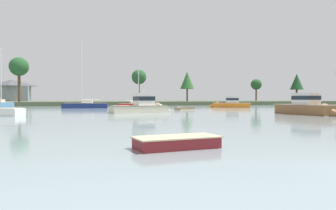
{
  "coord_description": "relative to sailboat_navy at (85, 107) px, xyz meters",
  "views": [
    {
      "loc": [
        -8.06,
        -5.76,
        1.88
      ],
      "look_at": [
        5.02,
        44.03,
        0.83
      ],
      "focal_mm": 33.54,
      "sensor_mm": 36.0,
      "label": 1
    }
  ],
  "objects": [
    {
      "name": "sailboat_red",
      "position": [
        11.84,
        11.26,
        -0.03
      ],
      "size": [
        8.72,
        3.14,
        11.93
      ],
      "color": "#B2231E",
      "rests_on": "ground"
    },
    {
      "name": "mooring_buoy_white",
      "position": [
        18.31,
        -3.33,
        -0.22
      ],
      "size": [
        0.34,
        0.34,
        0.39
      ],
      "color": "white",
      "rests_on": "ground"
    },
    {
      "name": "dinghy_maroon",
      "position": [
        3.44,
        -52.74,
        -0.12
      ],
      "size": [
        3.44,
        1.97,
        0.63
      ],
      "color": "maroon",
      "rests_on": "ground"
    },
    {
      "name": "cottage_hillside",
      "position": [
        -23.37,
        48.89,
        4.44
      ],
      "size": [
        11.8,
        9.26,
        7.06
      ],
      "color": "gray",
      "rests_on": "far_shore_bank"
    },
    {
      "name": "shore_tree_inland_c",
      "position": [
        -16.81,
        25.45,
        9.85
      ],
      "size": [
        4.9,
        4.9,
        11.67
      ],
      "color": "brown",
      "rests_on": "far_shore_bank"
    },
    {
      "name": "dinghy_sand",
      "position": [
        15.9,
        -14.81,
        -0.14
      ],
      "size": [
        3.87,
        3.04,
        0.54
      ],
      "color": "tan",
      "rests_on": "ground"
    },
    {
      "name": "shore_tree_center_right",
      "position": [
        63.14,
        43.16,
        6.96
      ],
      "size": [
        4.11,
        4.11,
        8.3
      ],
      "color": "brown",
      "rests_on": "far_shore_bank"
    },
    {
      "name": "sailboat_skyblue",
      "position": [
        -17.8,
        10.49,
        0.02
      ],
      "size": [
        7.08,
        9.91,
        13.57
      ],
      "color": "#669ECC",
      "rests_on": "ground"
    },
    {
      "name": "cruiser_wood",
      "position": [
        25.33,
        -33.12,
        0.28
      ],
      "size": [
        3.49,
        9.04,
        4.51
      ],
      "color": "brown",
      "rests_on": "ground"
    },
    {
      "name": "mooring_buoy_orange",
      "position": [
        18.18,
        -5.45,
        -0.19
      ],
      "size": [
        0.49,
        0.49,
        0.54
      ],
      "color": "orange",
      "rests_on": "ground"
    },
    {
      "name": "cruiser_cream",
      "position": [
        7.94,
        -22.38,
        0.27
      ],
      "size": [
        9.18,
        4.52,
        5.03
      ],
      "color": "beige",
      "rests_on": "ground"
    },
    {
      "name": "cruiser_orange",
      "position": [
        29.75,
        -2.06,
        0.25
      ],
      "size": [
        9.08,
        5.71,
        4.56
      ],
      "color": "orange",
      "rests_on": "ground"
    },
    {
      "name": "sailboat_navy",
      "position": [
        0.0,
        0.0,
        0.0
      ],
      "size": [
        8.89,
        3.54,
        13.91
      ],
      "color": "navy",
      "rests_on": "ground"
    },
    {
      "name": "shore_tree_left_mid",
      "position": [
        31.22,
        30.44,
        7.38
      ],
      "size": [
        4.41,
        4.41,
        9.33
      ],
      "color": "brown",
      "rests_on": "far_shore_bank"
    },
    {
      "name": "shore_tree_left",
      "position": [
        72.82,
        32.22,
        7.58
      ],
      "size": [
        4.59,
        4.59,
        9.68
      ],
      "color": "brown",
      "rests_on": "far_shore_bank"
    },
    {
      "name": "far_shore_bank",
      "position": [
        8.17,
        42.85,
        0.26
      ],
      "size": [
        185.54,
        49.0,
        1.07
      ],
      "primitive_type": "cube",
      "color": "#4C563D",
      "rests_on": "ground"
    },
    {
      "name": "shore_tree_center_left",
      "position": [
        15.06,
        25.98,
        7.83
      ],
      "size": [
        4.26,
        4.26,
        9.23
      ],
      "color": "brown",
      "rests_on": "far_shore_bank"
    }
  ]
}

